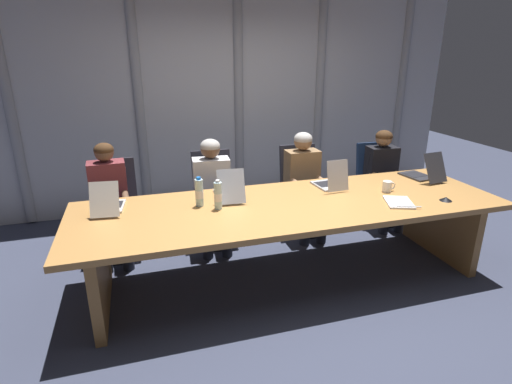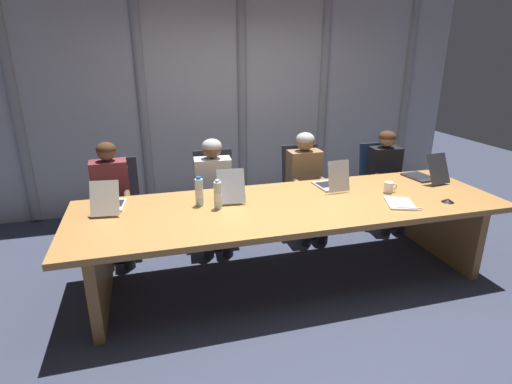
% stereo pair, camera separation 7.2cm
% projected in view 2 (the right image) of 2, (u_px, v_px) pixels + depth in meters
% --- Properties ---
extents(ground_plane, '(12.66, 12.66, 0.00)m').
position_uv_depth(ground_plane, '(290.00, 277.00, 3.81)').
color(ground_plane, '#383D51').
extents(conference_table, '(3.81, 1.19, 0.75)m').
position_uv_depth(conference_table, '(291.00, 219.00, 3.61)').
color(conference_table, '#B77F42').
rests_on(conference_table, ground_plane).
extents(curtain_backdrop, '(6.33, 0.17, 2.80)m').
position_uv_depth(curtain_backdrop, '(236.00, 101.00, 5.33)').
color(curtain_backdrop, '#B2B2B7').
rests_on(curtain_backdrop, ground_plane).
extents(laptop_left_end, '(0.27, 0.45, 0.29)m').
position_uv_depth(laptop_left_end, '(109.00, 203.00, 3.42)').
color(laptop_left_end, beige).
rests_on(laptop_left_end, conference_table).
extents(laptop_left_mid, '(0.28, 0.46, 0.31)m').
position_uv_depth(laptop_left_mid, '(229.00, 192.00, 3.68)').
color(laptop_left_mid, '#A8ADB7').
rests_on(laptop_left_mid, conference_table).
extents(laptop_center, '(0.25, 0.39, 0.31)m').
position_uv_depth(laptop_center, '(331.00, 183.00, 3.93)').
color(laptop_center, '#BCBCC1').
rests_on(laptop_center, conference_table).
extents(laptop_right_mid, '(0.29, 0.49, 0.31)m').
position_uv_depth(laptop_right_mid, '(425.00, 174.00, 4.21)').
color(laptop_right_mid, '#2D2D33').
rests_on(laptop_right_mid, conference_table).
extents(office_chair_left_end, '(0.60, 0.60, 0.97)m').
position_uv_depth(office_chair_left_end, '(121.00, 217.00, 4.25)').
color(office_chair_left_end, '#2D2D38').
rests_on(office_chair_left_end, ground_plane).
extents(office_chair_left_mid, '(0.60, 0.60, 0.99)m').
position_uv_depth(office_chair_left_mid, '(217.00, 207.00, 4.51)').
color(office_chair_left_mid, '#2D2D38').
rests_on(office_chair_left_mid, ground_plane).
extents(office_chair_center, '(0.60, 0.60, 0.98)m').
position_uv_depth(office_chair_center, '(303.00, 199.00, 4.78)').
color(office_chair_center, '#2D2D38').
rests_on(office_chair_center, ground_plane).
extents(office_chair_right_mid, '(0.60, 0.60, 0.95)m').
position_uv_depth(office_chair_right_mid, '(380.00, 192.00, 5.04)').
color(office_chair_right_mid, navy).
rests_on(office_chair_right_mid, ground_plane).
extents(person_left_end, '(0.39, 0.56, 1.19)m').
position_uv_depth(person_left_end, '(111.00, 195.00, 3.99)').
color(person_left_end, brown).
rests_on(person_left_end, ground_plane).
extents(person_left_mid, '(0.43, 0.57, 1.17)m').
position_uv_depth(person_left_mid, '(214.00, 186.00, 4.25)').
color(person_left_mid, silver).
rests_on(person_left_mid, ground_plane).
extents(person_center, '(0.38, 0.55, 1.18)m').
position_uv_depth(person_center, '(307.00, 178.00, 4.52)').
color(person_center, olive).
rests_on(person_center, ground_plane).
extents(person_right_mid, '(0.39, 0.57, 1.15)m').
position_uv_depth(person_right_mid, '(387.00, 173.00, 4.78)').
color(person_right_mid, black).
rests_on(person_right_mid, ground_plane).
extents(water_bottle_primary, '(0.07, 0.07, 0.26)m').
position_uv_depth(water_bottle_primary, '(199.00, 192.00, 3.49)').
color(water_bottle_primary, silver).
rests_on(water_bottle_primary, conference_table).
extents(water_bottle_secondary, '(0.07, 0.07, 0.26)m').
position_uv_depth(water_bottle_secondary, '(218.00, 195.00, 3.42)').
color(water_bottle_secondary, silver).
rests_on(water_bottle_secondary, conference_table).
extents(coffee_mug_near, '(0.13, 0.09, 0.10)m').
position_uv_depth(coffee_mug_near, '(389.00, 187.00, 3.83)').
color(coffee_mug_near, white).
rests_on(coffee_mug_near, conference_table).
extents(conference_mic_left_side, '(0.11, 0.11, 0.03)m').
position_uv_depth(conference_mic_left_side, '(448.00, 200.00, 3.59)').
color(conference_mic_left_side, black).
rests_on(conference_mic_left_side, conference_table).
extents(spiral_notepad, '(0.31, 0.36, 0.03)m').
position_uv_depth(spiral_notepad, '(400.00, 204.00, 3.54)').
color(spiral_notepad, silver).
rests_on(spiral_notepad, conference_table).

